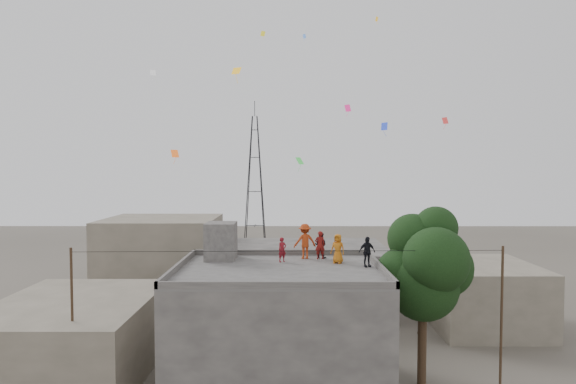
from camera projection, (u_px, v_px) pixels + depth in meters
The scene contains 17 objects.
main_building at pixel (279, 330), 23.67m from camera, with size 10.00×8.00×6.10m.
parapet at pixel (279, 266), 23.52m from camera, with size 10.00×8.00×0.30m.
stair_head_box at pixel (221, 241), 26.08m from camera, with size 1.60×1.80×2.00m, color #454340.
neighbor_west at pixel (75, 337), 25.73m from camera, with size 8.00×10.00×4.00m, color #6A6454.
neighbor_north at pixel (308, 278), 37.67m from camera, with size 12.00×9.00×5.00m, color #454340.
neighbor_northwest at pixel (162, 260), 39.65m from camera, with size 9.00×8.00×7.00m, color #6A6454.
neighbor_east at pixel (482, 295), 33.67m from camera, with size 7.00×8.00×4.40m, color #6A6454.
tree at pixel (426, 267), 24.11m from camera, with size 4.90×4.60×9.10m.
utility_line at pixel (289, 323), 22.38m from camera, with size 20.12×0.62×7.40m.
transmission_tower at pixel (255, 184), 63.35m from camera, with size 2.97×2.97×20.01m.
person_red_adult at pixel (320, 245), 26.15m from camera, with size 0.56×0.37×1.53m, color maroon.
person_orange_child at pixel (338, 249), 24.98m from camera, with size 0.74×0.48×1.52m, color #C96C16.
person_dark_child at pixel (321, 245), 26.51m from camera, with size 0.68×0.53×1.40m, color black.
person_dark_adult at pixel (367, 252), 24.04m from camera, with size 0.89×0.37×1.52m, color black.
person_orange_adult at pixel (305, 241), 26.28m from camera, with size 1.23×0.71×1.91m, color #AB3713.
person_red_child at pixel (282, 250), 25.33m from camera, with size 0.47×0.31×1.30m, color maroon.
kites at pixel (297, 98), 30.81m from camera, with size 20.15×15.10×11.88m.
Camera 1 is at (0.49, -23.33, 10.96)m, focal length 30.00 mm.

